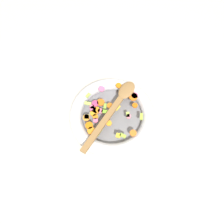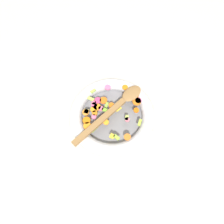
% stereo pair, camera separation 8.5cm
% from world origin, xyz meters
% --- Properties ---
extents(ground_plane, '(4.00, 4.00, 0.00)m').
position_xyz_m(ground_plane, '(0.00, 0.00, 0.00)').
color(ground_plane, beige).
extents(skillet, '(0.34, 0.34, 0.05)m').
position_xyz_m(skillet, '(0.00, 0.00, 0.02)').
color(skillet, slate).
rests_on(skillet, ground_plane).
extents(chopped_vegetables, '(0.26, 0.26, 0.01)m').
position_xyz_m(chopped_vegetables, '(0.01, -0.01, 0.05)').
color(chopped_vegetables, orange).
rests_on(chopped_vegetables, skillet).
extents(wooden_spoon, '(0.33, 0.19, 0.01)m').
position_xyz_m(wooden_spoon, '(-0.02, -0.01, 0.06)').
color(wooden_spoon, olive).
rests_on(wooden_spoon, chopped_vegetables).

